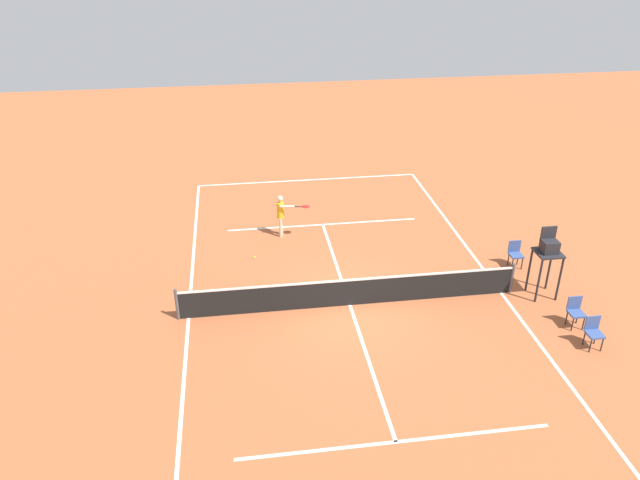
{
  "coord_description": "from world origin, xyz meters",
  "views": [
    {
      "loc": [
        3.31,
        16.26,
        11.02
      ],
      "look_at": [
        0.52,
        -3.06,
        0.8
      ],
      "focal_mm": 34.76,
      "sensor_mm": 36.0,
      "label": 1
    }
  ],
  "objects": [
    {
      "name": "tennis_ball",
      "position": [
        2.87,
        -3.51,
        0.03
      ],
      "size": [
        0.07,
        0.07,
        0.07
      ],
      "primitive_type": "sphere",
      "color": "#CCE033",
      "rests_on": "ground"
    },
    {
      "name": "ground_plane",
      "position": [
        0.0,
        0.0,
        0.0
      ],
      "size": [
        60.0,
        60.0,
        0.0
      ],
      "primitive_type": "plane",
      "color": "#AD5933"
    },
    {
      "name": "court_lines",
      "position": [
        0.0,
        0.0,
        0.0
      ],
      "size": [
        10.26,
        21.49,
        0.01
      ],
      "color": "white",
      "rests_on": "ground"
    },
    {
      "name": "umpire_chair",
      "position": [
        -6.3,
        0.29,
        1.61
      ],
      "size": [
        0.8,
        0.8,
        2.41
      ],
      "color": "#232328",
      "rests_on": "ground"
    },
    {
      "name": "tennis_net",
      "position": [
        0.0,
        0.0,
        0.5
      ],
      "size": [
        10.86,
        0.1,
        1.07
      ],
      "color": "#4C4C51",
      "rests_on": "ground"
    },
    {
      "name": "courtside_chair_mid",
      "position": [
        -6.21,
        -1.61,
        0.53
      ],
      "size": [
        0.44,
        0.46,
        0.95
      ],
      "color": "#262626",
      "rests_on": "ground"
    },
    {
      "name": "courtside_chair_far",
      "position": [
        -6.49,
        2.06,
        0.53
      ],
      "size": [
        0.44,
        0.46,
        0.95
      ],
      "color": "#262626",
      "rests_on": "ground"
    },
    {
      "name": "player_serving",
      "position": [
        1.7,
        -5.14,
        1.0
      ],
      "size": [
        1.24,
        0.73,
        1.69
      ],
      "rotation": [
        0.0,
        0.0,
        1.41
      ],
      "color": "beige",
      "rests_on": "ground"
    },
    {
      "name": "courtside_chair_near",
      "position": [
        -6.48,
        3.1,
        0.53
      ],
      "size": [
        0.44,
        0.46,
        0.95
      ],
      "color": "#262626",
      "rests_on": "ground"
    }
  ]
}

